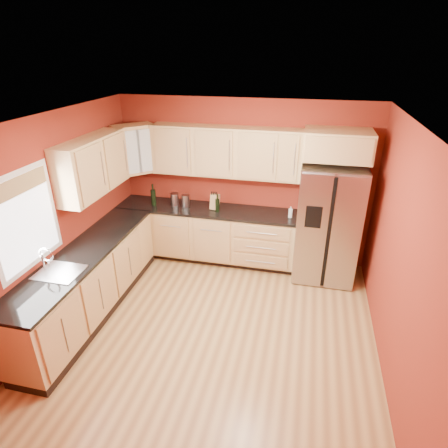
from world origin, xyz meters
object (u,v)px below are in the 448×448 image
at_px(canister_left, 186,201).
at_px(soap_dispenser, 290,212).
at_px(refrigerator, 327,223).
at_px(knife_block, 215,202).
at_px(wine_bottle_a, 217,203).

height_order(canister_left, soap_dispenser, canister_left).
xyz_separation_m(refrigerator, knife_block, (-1.75, 0.08, 0.15)).
height_order(canister_left, wine_bottle_a, wine_bottle_a).
distance_m(refrigerator, wine_bottle_a, 1.70).
distance_m(refrigerator, soap_dispenser, 0.57).
relative_size(refrigerator, soap_dispenser, 10.17).
bearing_deg(knife_block, refrigerator, 9.22).
bearing_deg(wine_bottle_a, soap_dispenser, 1.77).
relative_size(refrigerator, canister_left, 8.82).
xyz_separation_m(refrigerator, soap_dispenser, (-0.56, 0.02, 0.12)).
height_order(wine_bottle_a, knife_block, wine_bottle_a).
height_order(refrigerator, knife_block, refrigerator).
xyz_separation_m(canister_left, knife_block, (0.48, 0.02, 0.02)).
xyz_separation_m(knife_block, soap_dispenser, (1.20, -0.06, -0.03)).
distance_m(wine_bottle_a, soap_dispenser, 1.13).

